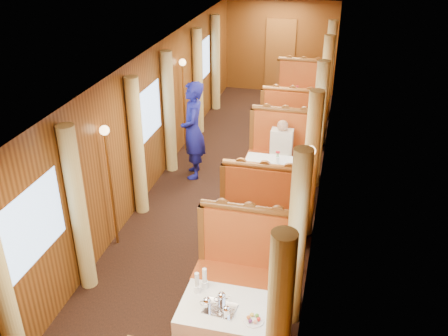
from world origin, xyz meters
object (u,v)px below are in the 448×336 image
(banquette_near_aft, at_px, (246,272))
(table_far, at_px, (296,112))
(table_near, at_px, (228,332))
(teapot_back, at_px, (222,300))
(rose_vase_far, at_px, (297,89))
(steward, at_px, (193,131))
(teapot_right, at_px, (226,313))
(passenger, at_px, (281,145))
(table_mid, at_px, (274,183))
(banquette_mid_aft, at_px, (282,156))
(banquette_far_aft, at_px, (301,96))
(tea_tray, at_px, (220,309))
(rose_vase_mid, at_px, (278,155))
(teapot_left, at_px, (207,305))
(fruit_plate, at_px, (254,320))
(banquette_far_fwd, at_px, (291,126))
(banquette_mid_fwd, at_px, (264,212))

(banquette_near_aft, height_order, table_far, banquette_near_aft)
(table_near, height_order, teapot_back, teapot_back)
(rose_vase_far, distance_m, steward, 3.30)
(teapot_right, xyz_separation_m, passenger, (-0.02, 4.45, -0.06))
(banquette_near_aft, height_order, teapot_back, banquette_near_aft)
(table_mid, bearing_deg, steward, 158.40)
(table_near, relative_size, rose_vase_far, 2.92)
(banquette_mid_aft, relative_size, passenger, 1.76)
(table_far, bearing_deg, teapot_right, -89.84)
(banquette_mid_aft, bearing_deg, banquette_far_aft, 90.00)
(teapot_back, xyz_separation_m, steward, (-1.56, 4.12, 0.12))
(banquette_mid_aft, xyz_separation_m, tea_tray, (-0.07, -4.57, 0.33))
(banquette_far_aft, relative_size, rose_vase_mid, 3.72)
(tea_tray, relative_size, teapot_back, 2.19)
(steward, bearing_deg, teapot_back, 4.38)
(passenger, bearing_deg, banquette_far_aft, 90.00)
(banquette_near_aft, xyz_separation_m, teapot_left, (-0.21, -1.10, 0.39))
(teapot_back, distance_m, fruit_plate, 0.42)
(rose_vase_mid, relative_size, steward, 0.19)
(table_near, distance_m, banquette_mid_aft, 4.51)
(steward, bearing_deg, tea_tray, 4.05)
(table_far, height_order, steward, steward)
(tea_tray, bearing_deg, rose_vase_far, 89.57)
(rose_vase_far, xyz_separation_m, steward, (-1.61, -2.88, 0.00))
(table_far, height_order, passenger, passenger)
(banquette_far_fwd, height_order, teapot_left, banquette_far_fwd)
(banquette_far_aft, bearing_deg, banquette_near_aft, -90.00)
(fruit_plate, relative_size, rose_vase_far, 0.60)
(banquette_mid_aft, relative_size, banquette_far_aft, 1.00)
(banquette_mid_fwd, height_order, banquette_mid_aft, same)
(banquette_far_aft, relative_size, teapot_left, 9.00)
(banquette_far_fwd, height_order, passenger, banquette_far_fwd)
(teapot_back, bearing_deg, steward, 88.35)
(table_mid, height_order, rose_vase_mid, rose_vase_mid)
(table_near, distance_m, passenger, 4.32)
(table_mid, xyz_separation_m, banquette_mid_fwd, (0.00, -1.01, 0.05))
(table_near, distance_m, rose_vase_far, 7.05)
(passenger, bearing_deg, fruit_plate, -86.02)
(banquette_far_fwd, relative_size, teapot_back, 8.62)
(banquette_mid_aft, bearing_deg, banquette_near_aft, -90.00)
(table_mid, xyz_separation_m, teapot_left, (-0.21, -3.59, 0.44))
(table_near, relative_size, steward, 0.56)
(table_far, distance_m, banquette_far_fwd, 1.02)
(teapot_back, bearing_deg, passenger, 66.69)
(table_far, bearing_deg, passenger, -90.00)
(banquette_far_aft, distance_m, passenger, 3.72)
(tea_tray, bearing_deg, banquette_near_aft, 86.06)
(table_mid, xyz_separation_m, fruit_plate, (0.31, -3.64, 0.39))
(teapot_left, height_order, rose_vase_far, rose_vase_far)
(table_far, relative_size, steward, 0.56)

